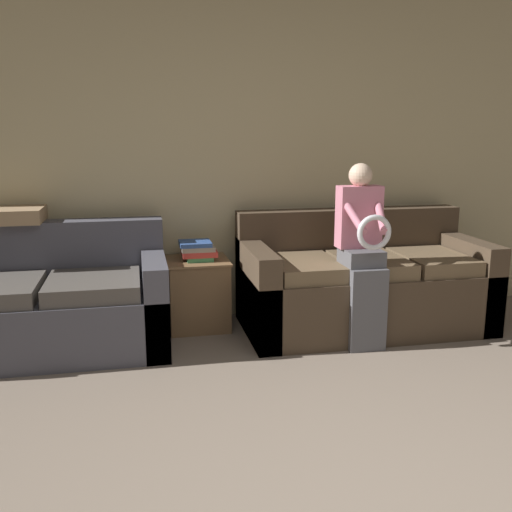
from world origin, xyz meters
The scene contains 7 objects.
wall_back centered at (0.00, 3.17, 1.27)m, with size 6.76×0.06×2.55m.
couch_main centered at (0.80, 2.65, 0.32)m, with size 1.82×0.89×0.87m.
couch_side centered at (-1.49, 2.65, 0.31)m, with size 1.60×0.86×0.85m.
child_left_seated centered at (0.64, 2.29, 0.69)m, with size 0.30×0.37×1.26m.
side_shelf centered at (-0.43, 2.89, 0.27)m, with size 0.46×0.46×0.53m.
book_stack centered at (-0.43, 2.89, 0.60)m, with size 0.27×0.26×0.14m.
throw_pillow centered at (-1.70, 2.94, 0.90)m, with size 0.38×0.38×0.10m.
Camera 1 is at (-0.87, -1.30, 1.47)m, focal length 40.00 mm.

